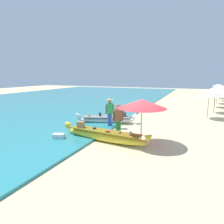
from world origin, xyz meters
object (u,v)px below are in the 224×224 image
object	(u,v)px
boat_yellow_foreground	(103,135)
person_tourist_customer	(118,119)
boat_white_midground	(106,119)
person_vendor_hatted	(110,110)
patio_umbrella_large	(142,104)
cooler_box	(59,137)

from	to	relation	value
boat_yellow_foreground	person_tourist_customer	world-z (taller)	person_tourist_customer
boat_white_midground	boat_yellow_foreground	bearing A→B (deg)	-67.51
boat_yellow_foreground	person_vendor_hatted	bearing A→B (deg)	106.94
boat_yellow_foreground	patio_umbrella_large	distance (m)	2.35
person_vendor_hatted	person_tourist_customer	bearing A→B (deg)	-54.85
person_vendor_hatted	patio_umbrella_large	world-z (taller)	patio_umbrella_large
patio_umbrella_large	boat_yellow_foreground	bearing A→B (deg)	-167.79
boat_yellow_foreground	person_vendor_hatted	xyz separation A→B (m)	(-0.75, 2.47, 0.75)
cooler_box	patio_umbrella_large	bearing A→B (deg)	-2.64
person_tourist_customer	cooler_box	distance (m)	3.03
boat_white_midground	person_vendor_hatted	bearing A→B (deg)	-54.11
boat_white_midground	person_tourist_customer	distance (m)	3.25
person_vendor_hatted	patio_umbrella_large	bearing A→B (deg)	-40.20
person_tourist_customer	patio_umbrella_large	size ratio (longest dim) A/B	0.78
patio_umbrella_large	cooler_box	xyz separation A→B (m)	(-3.79, -1.09, -1.68)
boat_white_midground	person_vendor_hatted	xyz separation A→B (m)	(0.63, -0.87, 0.77)
boat_yellow_foreground	person_vendor_hatted	distance (m)	2.69
patio_umbrella_large	boat_white_midground	bearing A→B (deg)	136.35
person_vendor_hatted	person_tourist_customer	world-z (taller)	person_vendor_hatted
person_tourist_customer	cooler_box	size ratio (longest dim) A/B	3.15
boat_white_midground	patio_umbrella_large	world-z (taller)	patio_umbrella_large
boat_yellow_foreground	patio_umbrella_large	xyz separation A→B (m)	(1.73, 0.37, 1.55)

